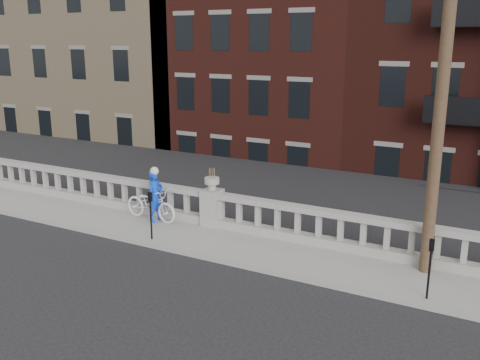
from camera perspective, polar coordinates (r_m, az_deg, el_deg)
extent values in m
plane|color=black|center=(13.22, -12.04, -10.40)|extent=(120.00, 120.00, 0.00)
cube|color=gray|center=(15.38, -4.80, -6.11)|extent=(32.00, 2.20, 0.15)
cube|color=gray|center=(16.07, -2.95, -4.39)|extent=(28.00, 0.34, 0.25)
cube|color=gray|center=(15.81, -2.99, -1.57)|extent=(28.00, 0.34, 0.16)
cube|color=gray|center=(15.93, -2.97, -2.95)|extent=(0.55, 0.55, 1.10)
cylinder|color=gray|center=(15.74, -3.00, -0.69)|extent=(0.24, 0.24, 0.20)
cylinder|color=gray|center=(15.70, -3.01, -0.06)|extent=(0.44, 0.44, 0.18)
cube|color=#605E59|center=(17.41, -2.22, -12.47)|extent=(36.00, 0.50, 5.15)
cube|color=black|center=(37.41, 15.02, -2.47)|extent=(80.00, 44.00, 0.50)
cube|color=#595651|center=(21.81, -1.15, -8.26)|extent=(16.00, 7.00, 4.00)
cube|color=tan|center=(38.96, -11.64, 13.74)|extent=(18.00, 16.00, 20.00)
cube|color=#421813|center=(31.49, 6.09, 8.28)|extent=(10.00, 14.00, 14.00)
cylinder|color=#422D1E|center=(12.69, 21.03, 12.02)|extent=(0.28, 0.28, 10.00)
cylinder|color=black|center=(15.01, -9.46, -4.26)|extent=(0.05, 0.05, 1.10)
cube|color=black|center=(14.81, -9.57, -1.78)|extent=(0.10, 0.08, 0.26)
cube|color=black|center=(14.76, -9.69, -1.67)|extent=(0.06, 0.01, 0.08)
cylinder|color=black|center=(12.22, 19.50, -9.52)|extent=(0.05, 0.05, 1.10)
cube|color=black|center=(11.96, 19.78, -6.55)|extent=(0.10, 0.08, 0.26)
cube|color=black|center=(11.91, 19.76, -6.44)|extent=(0.06, 0.01, 0.08)
imported|color=white|center=(16.63, -9.49, -2.53)|extent=(1.97, 0.83, 1.01)
imported|color=blue|center=(16.38, -9.00, -1.70)|extent=(0.43, 0.61, 1.60)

